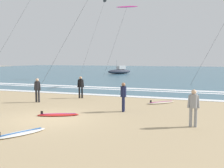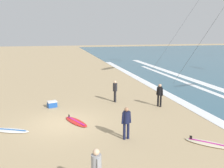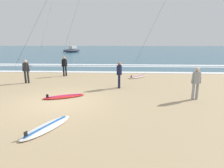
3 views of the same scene
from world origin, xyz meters
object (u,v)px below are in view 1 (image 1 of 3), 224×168
surfer_left_far (81,85)px  surfboard_foreground_flat (20,133)px  surfboard_left_pile (161,102)px  surfer_mid_group (123,94)px  surfer_right_near (37,88)px  kite_magenta_far_left (127,7)px  offshore_boat (120,71)px  surfer_background_far (193,105)px  surfboard_right_spare (58,115)px  kite_black_high_right (105,1)px

surfer_left_far → surfboard_foreground_flat: 9.65m
surfer_left_far → surfboard_left_pile: bearing=-2.1°
surfer_left_far → surfer_mid_group: bearing=-39.7°
surfer_right_near → surfer_left_far: bearing=55.6°
kite_magenta_far_left → offshore_boat: (-4.91, 11.24, -9.87)m
surfer_background_far → surfboard_foreground_flat: 7.10m
surfer_left_far → offshore_boat: offshore_boat is taller
surfer_background_far → surfboard_right_spare: 6.65m
kite_black_high_right → surfer_mid_group: bearing=-66.8°
surfer_right_near → kite_black_high_right: 44.28m
surfboard_right_spare → kite_black_high_right: bearing=108.9°
surfer_right_near → surfer_mid_group: (6.36, -1.06, 0.00)m
surfboard_foreground_flat → surfboard_right_spare: same height
kite_magenta_far_left → offshore_boat: 15.75m
surfer_mid_group → surfboard_foreground_flat: surfer_mid_group is taller
kite_black_high_right → surfer_background_far: bearing=-63.7°
surfer_left_far → kite_black_high_right: bearing=109.3°
surfboard_left_pile → offshore_boat: (-13.70, 31.95, 0.51)m
surfer_right_near → surfboard_foreground_flat: bearing=-58.8°
surfer_left_far → surfboard_right_spare: (1.71, -5.89, -0.91)m
surfer_right_near → offshore_boat: size_ratio=0.31×
surfer_background_far → surfboard_left_pile: size_ratio=0.82×
surfer_left_far → offshore_boat: size_ratio=0.31×
surfboard_foreground_flat → kite_black_high_right: size_ratio=0.14×
surfboard_right_spare → offshore_boat: size_ratio=0.42×
surfboard_left_pile → offshore_boat: size_ratio=0.37×
surfer_background_far → surfer_left_far: bearing=144.8°
surfer_mid_group → surfboard_left_pile: bearing=67.6°
surfboard_left_pile → offshore_boat: bearing=113.2°
surfer_mid_group → surfboard_left_pile: size_ratio=0.82×
surfer_right_near → surfer_mid_group: same height
surfboard_left_pile → kite_black_high_right: bearing=116.9°
surfer_mid_group → surfboard_right_spare: bearing=-142.6°
surfboard_left_pile → kite_magenta_far_left: size_ratio=0.18×
surfboard_left_pile → surfer_left_far: bearing=177.9°
surfboard_foreground_flat → surfboard_right_spare: bearing=97.8°
surfer_background_far → surfboard_foreground_flat: size_ratio=0.74×
surfer_background_far → offshore_boat: 40.88m
kite_magenta_far_left → surfer_left_far: bearing=-82.1°
surfer_left_far → surfboard_left_pile: (5.97, -0.22, -0.91)m
surfer_background_far → kite_black_high_right: (-21.49, 43.45, 14.50)m
surfer_mid_group → offshore_boat: size_ratio=0.31×
surfboard_left_pile → offshore_boat: 34.77m
surfer_mid_group → surfboard_foreground_flat: size_ratio=0.74×
surfboard_left_pile → kite_black_high_right: (-19.16, 37.81, 15.41)m
kite_magenta_far_left → surfer_background_far: bearing=-67.1°
surfer_background_far → kite_black_high_right: size_ratio=0.10×
offshore_boat → surfer_left_far: bearing=-76.3°
surfer_right_near → surfboard_foreground_flat: surfer_right_near is taller
surfer_right_near → surfboard_right_spare: size_ratio=0.74×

